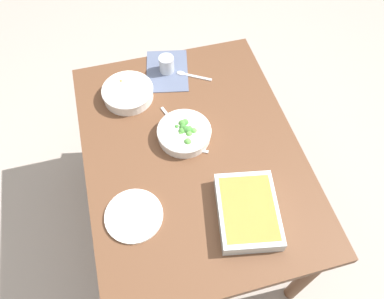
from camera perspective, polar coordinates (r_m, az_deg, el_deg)
The scene contains 12 objects.
ground_plane at distance 2.21m, azimuth -0.00°, elevation -10.51°, with size 6.00×6.00×0.00m, color #9E9389.
dining_table at distance 1.63m, azimuth -0.00°, elevation -1.72°, with size 1.20×0.90×0.74m.
placemat at distance 1.85m, azimuth -3.89°, elevation 12.06°, with size 0.28×0.20×0.00m, color #4C5670.
stew_bowl at distance 1.73m, azimuth -9.89°, elevation 8.68°, with size 0.24×0.24×0.06m.
broccoli_bowl at distance 1.57m, azimuth -1.20°, elevation 2.62°, with size 0.23×0.23×0.07m.
baking_dish at distance 1.40m, azimuth 8.61°, elevation -9.35°, with size 0.34×0.27×0.06m.
drink_cup at distance 1.82m, azimuth -3.95°, elevation 12.87°, with size 0.07×0.07×0.08m.
side_plate at distance 1.42m, azimuth -8.97°, elevation -10.07°, with size 0.22×0.22×0.01m, color white.
spoon_by_stew at distance 1.73m, azimuth -8.90°, elevation 7.30°, with size 0.16×0.10×0.01m.
spoon_by_broccoli at distance 1.63m, azimuth -2.69°, elevation 3.95°, with size 0.17×0.07×0.01m.
spoon_spare at distance 1.82m, azimuth -0.45°, elevation 11.44°, with size 0.11×0.16×0.01m.
fork_on_table at distance 1.56m, azimuth -1.18°, elevation 0.27°, with size 0.10×0.17×0.01m.
Camera 1 is at (0.82, -0.22, 2.04)m, focal length 34.51 mm.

